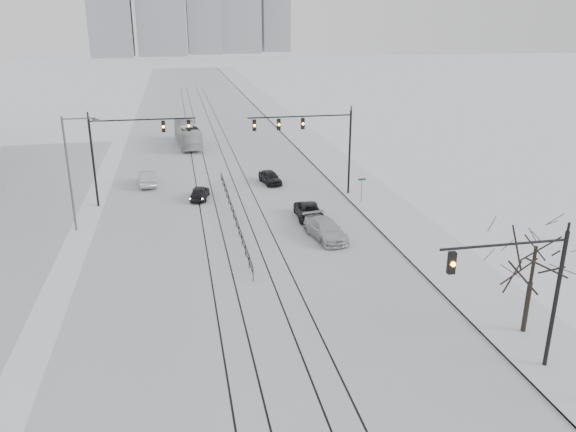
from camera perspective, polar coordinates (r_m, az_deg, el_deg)
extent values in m
cube|color=silver|center=(75.92, -7.95, 7.13)|extent=(22.00, 260.00, 0.02)
cube|color=silver|center=(77.82, 2.09, 7.65)|extent=(5.00, 260.00, 0.16)
cube|color=gray|center=(77.30, 0.31, 7.57)|extent=(0.10, 260.00, 0.12)
cube|color=black|center=(56.41, -9.26, 2.83)|extent=(0.10, 180.00, 0.01)
cube|color=black|center=(56.46, -7.84, 2.92)|extent=(0.10, 180.00, 0.01)
cube|color=black|center=(56.64, -5.41, 3.07)|extent=(0.10, 180.00, 0.01)
cube|color=black|center=(56.79, -4.01, 3.15)|extent=(0.10, 180.00, 0.01)
cube|color=#9297A0|center=(290.72, -8.64, 20.70)|extent=(16.00, 16.00, 48.00)
cube|color=#9297A0|center=(310.93, -1.32, 20.05)|extent=(14.00, 14.00, 40.00)
cylinder|color=black|center=(28.81, 25.52, -7.92)|extent=(0.20, 0.20, 7.00)
cylinder|color=black|center=(25.95, 21.14, -2.73)|extent=(6.00, 0.12, 0.12)
cube|color=black|center=(25.03, 16.29, -4.59)|extent=(0.32, 0.24, 1.00)
sphere|color=orange|center=(24.91, 16.43, -4.72)|extent=(0.22, 0.22, 0.22)
cylinder|color=black|center=(52.90, 6.27, 6.33)|extent=(0.20, 0.20, 8.00)
cylinder|color=black|center=(51.00, 1.24, 10.08)|extent=(9.50, 0.12, 0.12)
cube|color=black|center=(50.39, -3.44, 9.19)|extent=(0.32, 0.24, 1.00)
sphere|color=orange|center=(50.25, -3.42, 9.16)|extent=(0.22, 0.22, 0.22)
cube|color=black|center=(50.73, -0.95, 9.29)|extent=(0.32, 0.24, 1.00)
sphere|color=orange|center=(50.59, -0.92, 9.26)|extent=(0.22, 0.22, 0.22)
cube|color=black|center=(51.16, 1.51, 9.37)|extent=(0.32, 0.24, 1.00)
sphere|color=orange|center=(51.03, 1.54, 9.34)|extent=(0.22, 0.22, 0.22)
cylinder|color=black|center=(52.03, -19.16, 5.15)|extent=(0.20, 0.20, 8.00)
cylinder|color=black|center=(50.89, -14.53, 9.46)|extent=(9.00, 0.12, 0.12)
cube|color=black|center=(50.93, -10.04, 9.04)|extent=(0.32, 0.24, 1.00)
sphere|color=orange|center=(50.79, -10.04, 9.01)|extent=(0.22, 0.22, 0.22)
cube|color=black|center=(50.93, -12.54, 8.88)|extent=(0.32, 0.24, 1.00)
sphere|color=orange|center=(50.79, -12.55, 8.85)|extent=(0.22, 0.22, 0.22)
cylinder|color=#595B60|center=(46.32, -21.34, 3.89)|extent=(0.16, 0.16, 9.00)
cylinder|color=#595B60|center=(45.26, -20.49, 9.25)|extent=(2.40, 0.10, 0.10)
cube|color=#595B60|center=(45.11, -18.95, 9.20)|extent=(0.50, 0.25, 0.18)
cylinder|color=black|center=(32.25, 23.06, -8.62)|extent=(0.26, 0.26, 3.00)
cylinder|color=black|center=(31.32, 23.60, -4.96)|extent=(0.18, 0.18, 2.50)
cube|color=black|center=(46.75, -5.60, 0.73)|extent=(0.06, 24.00, 0.06)
cube|color=black|center=(46.88, -5.58, 0.27)|extent=(0.06, 24.00, 0.06)
cylinder|color=#595B60|center=(50.95, 7.48, 2.52)|extent=(0.06, 0.06, 2.40)
cube|color=#0C4C19|center=(50.65, 7.53, 3.71)|extent=(0.70, 0.04, 0.18)
imported|color=black|center=(52.66, -8.96, 2.36)|extent=(2.21, 3.94, 1.27)
imported|color=#B4B7BD|center=(58.17, -14.10, 3.74)|extent=(1.92, 4.65, 1.50)
imported|color=black|center=(46.90, 2.13, 0.44)|extent=(2.21, 4.48, 1.22)
imported|color=silver|center=(42.62, 3.83, -1.39)|extent=(2.89, 5.35, 1.47)
imported|color=black|center=(57.12, -1.83, 3.95)|extent=(2.21, 4.08, 1.32)
imported|color=silver|center=(75.85, -10.16, 8.16)|extent=(3.38, 10.98, 3.01)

